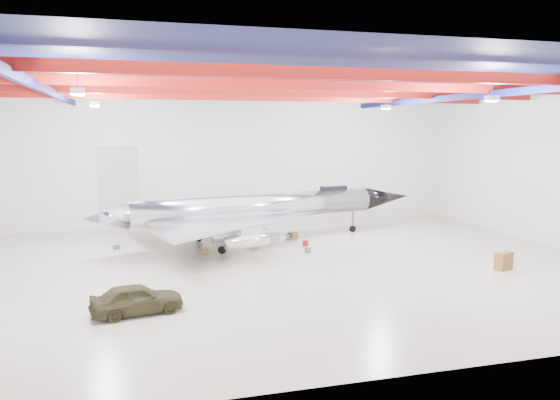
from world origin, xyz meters
name	(u,v)px	position (x,y,z in m)	size (l,w,h in m)	color
floor	(274,267)	(0.00, 0.00, 0.00)	(40.00, 40.00, 0.00)	#B8AC92
wall_back	(228,160)	(0.00, 15.00, 5.50)	(40.00, 40.00, 0.00)	silver
wall_right	(559,168)	(20.00, 0.00, 5.50)	(30.00, 30.00, 0.00)	silver
ceiling	(274,78)	(0.00, 0.00, 11.00)	(40.00, 40.00, 0.00)	#0A0F38
ceiling_structure	(274,90)	(0.00, 0.00, 10.32)	(39.50, 29.50, 1.08)	maroon
jet_aircraft	(257,210)	(0.68, 7.25, 2.31)	(25.60, 17.49, 7.05)	silver
jeep	(137,299)	(-7.93, -6.31, 0.69)	(1.62, 4.02, 1.37)	#34311A
desk	(504,261)	(12.74, -4.11, 0.52)	(1.12, 0.56, 1.03)	brown
crate_ply	(205,252)	(-3.52, 4.31, 0.17)	(0.49, 0.39, 0.34)	olive
toolbox_red	(249,240)	(0.11, 7.40, 0.16)	(0.47, 0.37, 0.33)	maroon
engine_drum	(308,250)	(3.09, 2.97, 0.18)	(0.41, 0.41, 0.37)	#59595B
parts_bin	(293,235)	(3.61, 8.01, 0.21)	(0.60, 0.48, 0.42)	olive
crate_small	(117,247)	(-9.09, 7.51, 0.14)	(0.39, 0.31, 0.27)	#59595B
tool_chest	(305,243)	(3.66, 5.16, 0.19)	(0.41, 0.41, 0.37)	maroon
oil_barrel	(254,244)	(0.11, 5.68, 0.18)	(0.53, 0.42, 0.37)	olive
spares_box	(288,237)	(3.13, 7.74, 0.16)	(0.36, 0.36, 0.32)	#59595B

